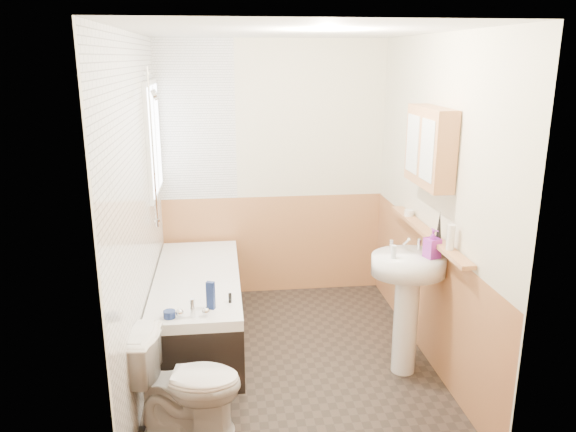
% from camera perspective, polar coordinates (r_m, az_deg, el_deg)
% --- Properties ---
extents(floor, '(2.80, 2.80, 0.00)m').
position_cam_1_polar(floor, '(4.64, 0.23, -14.32)').
color(floor, black).
rests_on(floor, ground).
extents(ceiling, '(2.80, 2.80, 0.00)m').
position_cam_1_polar(ceiling, '(4.01, 0.27, 18.28)').
color(ceiling, white).
rests_on(ceiling, ground).
extents(wall_back, '(2.20, 0.02, 2.50)m').
position_cam_1_polar(wall_back, '(5.52, -1.59, 4.56)').
color(wall_back, beige).
rests_on(wall_back, ground).
extents(wall_front, '(2.20, 0.02, 2.50)m').
position_cam_1_polar(wall_front, '(2.83, 3.85, -6.65)').
color(wall_front, beige).
rests_on(wall_front, ground).
extents(wall_left, '(0.02, 2.80, 2.50)m').
position_cam_1_polar(wall_left, '(4.16, -15.08, 0.26)').
color(wall_left, beige).
rests_on(wall_left, ground).
extents(wall_right, '(0.02, 2.80, 2.50)m').
position_cam_1_polar(wall_right, '(4.42, 14.67, 1.19)').
color(wall_right, beige).
rests_on(wall_right, ground).
extents(wainscot_right, '(0.01, 2.80, 1.00)m').
position_cam_1_polar(wainscot_right, '(4.66, 13.77, -7.77)').
color(wainscot_right, '#BD7F4D').
rests_on(wainscot_right, wall_right).
extents(wainscot_front, '(2.20, 0.01, 1.00)m').
position_cam_1_polar(wainscot_front, '(3.21, 3.51, -18.96)').
color(wainscot_front, '#BD7F4D').
rests_on(wainscot_front, wall_front).
extents(wainscot_back, '(2.20, 0.01, 1.00)m').
position_cam_1_polar(wainscot_back, '(5.69, -1.51, -2.91)').
color(wainscot_back, '#BD7F4D').
rests_on(wainscot_back, wall_back).
extents(tile_cladding_left, '(0.01, 2.80, 2.50)m').
position_cam_1_polar(tile_cladding_left, '(4.16, -14.78, 0.27)').
color(tile_cladding_left, white).
rests_on(tile_cladding_left, wall_left).
extents(tile_return_back, '(0.75, 0.01, 1.50)m').
position_cam_1_polar(tile_return_back, '(5.40, -9.40, 9.48)').
color(tile_return_back, white).
rests_on(tile_return_back, wall_back).
extents(window, '(0.03, 0.79, 0.99)m').
position_cam_1_polar(window, '(5.00, -13.43, 7.62)').
color(window, white).
rests_on(window, wall_left).
extents(bathtub, '(0.70, 1.77, 0.71)m').
position_cam_1_polar(bathtub, '(4.87, -9.09, -9.00)').
color(bathtub, black).
rests_on(bathtub, floor).
extents(shower_riser, '(0.11, 0.09, 1.31)m').
position_cam_1_polar(shower_riser, '(4.69, -13.57, 7.84)').
color(shower_riser, silver).
rests_on(shower_riser, wall_left).
extents(toilet, '(0.75, 0.50, 0.69)m').
position_cam_1_polar(toilet, '(3.76, -10.22, -16.35)').
color(toilet, white).
rests_on(toilet, floor).
extents(sink, '(0.55, 0.45, 1.06)m').
position_cam_1_polar(sink, '(4.28, 12.03, -7.30)').
color(sink, white).
rests_on(sink, floor).
extents(pine_shelf, '(0.10, 1.49, 0.03)m').
position_cam_1_polar(pine_shelf, '(4.39, 13.98, -1.69)').
color(pine_shelf, '#BD7F4D').
rests_on(pine_shelf, wall_right).
extents(medicine_cabinet, '(0.16, 0.63, 0.57)m').
position_cam_1_polar(medicine_cabinet, '(4.23, 14.21, 6.83)').
color(medicine_cabinet, '#BD7F4D').
rests_on(medicine_cabinet, wall_right).
extents(foam_can, '(0.06, 0.06, 0.18)m').
position_cam_1_polar(foam_can, '(3.99, 16.19, -2.08)').
color(foam_can, silver).
rests_on(foam_can, pine_shelf).
extents(green_bottle, '(0.05, 0.05, 0.22)m').
position_cam_1_polar(green_bottle, '(4.16, 15.11, -0.95)').
color(green_bottle, black).
rests_on(green_bottle, pine_shelf).
extents(black_jar, '(0.08, 0.08, 0.05)m').
position_cam_1_polar(black_jar, '(4.77, 12.20, 0.32)').
color(black_jar, silver).
rests_on(black_jar, pine_shelf).
extents(soap_bottle, '(0.16, 0.23, 0.10)m').
position_cam_1_polar(soap_bottle, '(4.15, 14.41, -3.46)').
color(soap_bottle, purple).
rests_on(soap_bottle, sink).
extents(clear_bottle, '(0.04, 0.04, 0.10)m').
position_cam_1_polar(clear_bottle, '(4.07, 10.70, -3.60)').
color(clear_bottle, silver).
rests_on(clear_bottle, sink).
extents(blue_gel, '(0.07, 0.06, 0.21)m').
position_cam_1_polar(blue_gel, '(4.11, -7.86, -7.99)').
color(blue_gel, navy).
rests_on(blue_gel, bathtub).
extents(cream_jar, '(0.09, 0.09, 0.05)m').
position_cam_1_polar(cream_jar, '(4.06, -11.95, -9.74)').
color(cream_jar, navy).
rests_on(cream_jar, bathtub).
extents(orange_bottle, '(0.03, 0.03, 0.07)m').
position_cam_1_polar(orange_bottle, '(4.22, -5.91, -8.29)').
color(orange_bottle, black).
rests_on(orange_bottle, bathtub).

